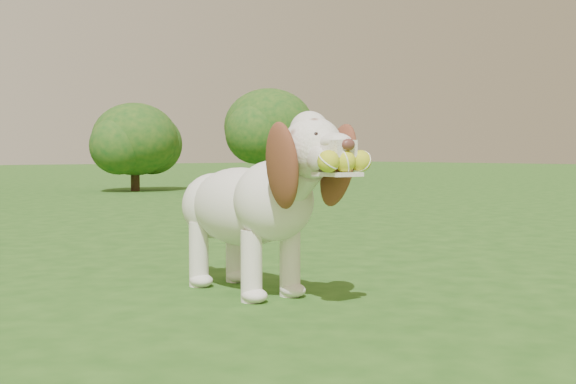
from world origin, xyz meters
TOP-DOWN VIEW (x-y plane):
  - ground at (0.00, 0.00)m, footprint 80.00×80.00m
  - dog at (0.27, 0.18)m, footprint 0.46×1.33m
  - shrub_d at (4.15, 9.23)m, footprint 1.53×1.53m
  - shrub_h at (8.66, 11.22)m, footprint 2.16×2.16m

SIDE VIEW (x-z plane):
  - ground at x=0.00m, z-range 0.00..0.00m
  - dog at x=0.27m, z-range 0.03..0.90m
  - shrub_d at x=4.15m, z-range 0.14..1.73m
  - shrub_h at x=8.66m, z-range 0.20..2.43m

